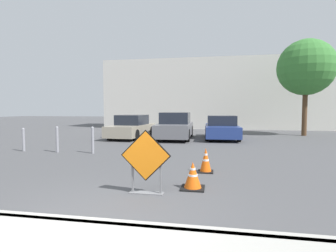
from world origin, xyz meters
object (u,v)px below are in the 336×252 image
(traffic_cone_nearest, at_px, (193,176))
(parked_car_second, at_px, (175,127))
(bollard_third, at_px, (24,139))
(parked_car_third, at_px, (221,128))
(bollard_nearest, at_px, (93,139))
(traffic_cone_second, at_px, (206,160))
(bollard_second, at_px, (57,139))
(parked_car_nearest, at_px, (132,127))
(road_closed_sign, at_px, (146,161))

(traffic_cone_nearest, distance_m, parked_car_second, 10.04)
(traffic_cone_nearest, relative_size, parked_car_second, 0.13)
(bollard_third, bearing_deg, traffic_cone_nearest, -28.04)
(parked_car_second, distance_m, parked_car_third, 2.79)
(parked_car_third, bearing_deg, bollard_nearest, 48.58)
(parked_car_third, bearing_deg, traffic_cone_nearest, 83.21)
(traffic_cone_second, distance_m, bollard_third, 8.07)
(parked_car_third, height_order, bollard_second, parked_car_third)
(bollard_nearest, relative_size, bollard_second, 1.01)
(parked_car_nearest, distance_m, parked_car_third, 5.51)
(traffic_cone_nearest, distance_m, bollard_second, 7.14)
(traffic_cone_nearest, height_order, parked_car_second, parked_car_second)
(bollard_third, bearing_deg, parked_car_third, 37.24)
(traffic_cone_second, xyz_separation_m, parked_car_second, (-2.11, 8.24, 0.39))
(bollard_third, bearing_deg, bollard_nearest, 0.00)
(parked_car_third, distance_m, bollard_nearest, 8.21)
(traffic_cone_nearest, bearing_deg, bollard_second, 146.04)
(traffic_cone_nearest, height_order, traffic_cone_second, traffic_cone_second)
(traffic_cone_nearest, bearing_deg, parked_car_third, 85.22)
(road_closed_sign, relative_size, parked_car_nearest, 0.29)
(parked_car_second, height_order, parked_car_third, parked_car_second)
(traffic_cone_nearest, distance_m, bollard_third, 8.48)
(bollard_third, bearing_deg, bollard_second, 0.00)
(parked_car_nearest, distance_m, parked_car_second, 2.75)
(parked_car_nearest, bearing_deg, road_closed_sign, 112.61)
(parked_car_third, relative_size, bollard_third, 4.56)
(road_closed_sign, distance_m, bollard_third, 7.96)
(traffic_cone_second, bearing_deg, bollard_second, 158.89)
(parked_car_third, xyz_separation_m, bollard_third, (-8.34, -6.34, -0.13))
(traffic_cone_second, relative_size, bollard_third, 0.69)
(parked_car_second, height_order, bollard_second, parked_car_second)
(traffic_cone_second, relative_size, parked_car_third, 0.15)
(bollard_nearest, relative_size, bollard_third, 1.10)
(road_closed_sign, distance_m, bollard_nearest, 5.68)
(traffic_cone_nearest, xyz_separation_m, parked_car_second, (-1.89, 9.85, 0.44))
(road_closed_sign, relative_size, traffic_cone_second, 1.97)
(road_closed_sign, bearing_deg, traffic_cone_nearest, 30.41)
(traffic_cone_second, bearing_deg, traffic_cone_nearest, -98.06)
(parked_car_second, height_order, bollard_nearest, parked_car_second)
(parked_car_nearest, relative_size, parked_car_second, 0.99)
(traffic_cone_nearest, bearing_deg, parked_car_nearest, 115.09)
(parked_car_nearest, xyz_separation_m, bollard_second, (-1.28, -5.91, -0.09))
(parked_car_nearest, xyz_separation_m, parked_car_second, (2.75, -0.05, 0.07))
(bollard_second, xyz_separation_m, bollard_third, (-1.57, 0.00, -0.04))
(bollard_third, bearing_deg, parked_car_nearest, 64.30)
(traffic_cone_second, relative_size, bollard_nearest, 0.63)
(bollard_third, bearing_deg, traffic_cone_second, -17.10)
(bollard_second, bearing_deg, bollard_nearest, 0.00)
(parked_car_second, distance_m, bollard_third, 8.11)
(traffic_cone_nearest, bearing_deg, bollard_third, 151.96)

